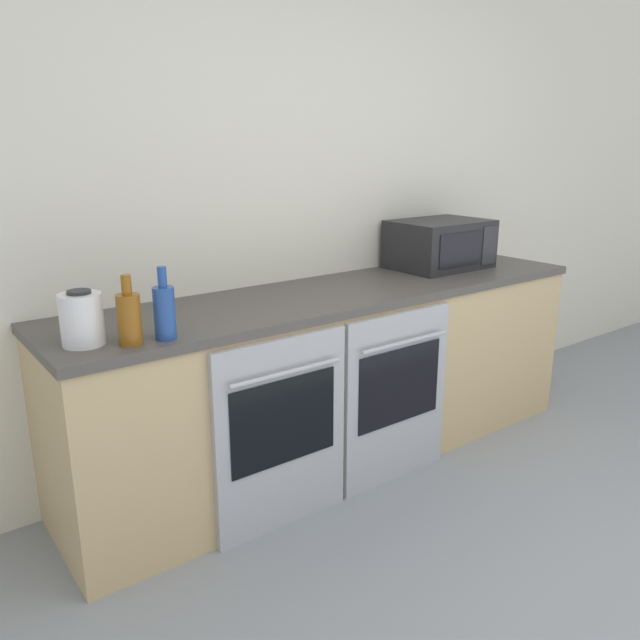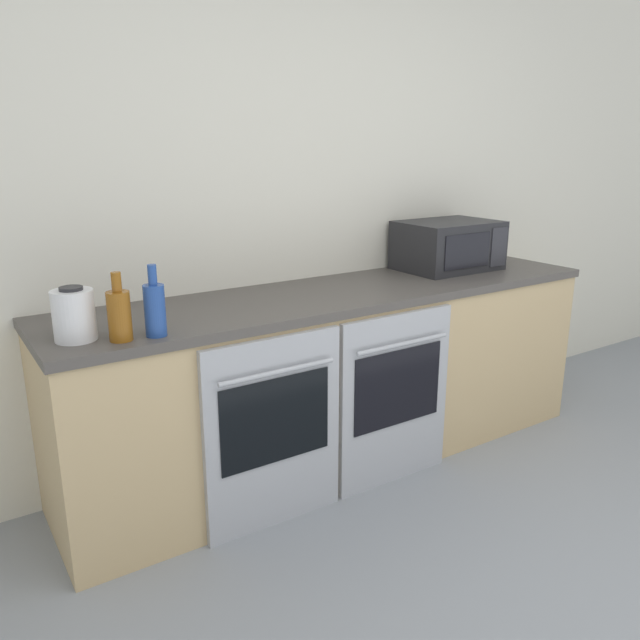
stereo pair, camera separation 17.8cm
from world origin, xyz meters
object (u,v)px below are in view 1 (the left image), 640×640
(microwave, at_px, (440,244))
(kettle, at_px, (82,319))
(bottle_blue, at_px, (164,311))
(oven_left, at_px, (283,434))
(bottle_amber, at_px, (129,317))
(oven_right, at_px, (397,396))

(microwave, bearing_deg, kettle, -173.78)
(microwave, bearing_deg, bottle_blue, -169.52)
(bottle_blue, distance_m, kettle, 0.28)
(oven_left, distance_m, bottle_amber, 0.79)
(microwave, relative_size, kettle, 2.75)
(microwave, distance_m, bottle_amber, 1.92)
(bottle_amber, bearing_deg, kettle, 145.45)
(oven_left, distance_m, microwave, 1.53)
(oven_right, distance_m, bottle_amber, 1.32)
(oven_left, height_order, kettle, kettle)
(oven_left, height_order, oven_right, same)
(oven_left, bearing_deg, bottle_amber, 168.70)
(kettle, bearing_deg, oven_left, -16.43)
(oven_left, relative_size, oven_right, 1.00)
(bottle_amber, relative_size, bottle_blue, 0.94)
(microwave, distance_m, bottle_blue, 1.80)
(oven_right, xyz_separation_m, bottle_blue, (-1.07, 0.09, 0.56))
(oven_right, xyz_separation_m, bottle_amber, (-1.19, 0.11, 0.56))
(microwave, height_order, bottle_blue, microwave)
(oven_left, relative_size, kettle, 4.25)
(microwave, bearing_deg, oven_left, -162.56)
(oven_right, height_order, microwave, microwave)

